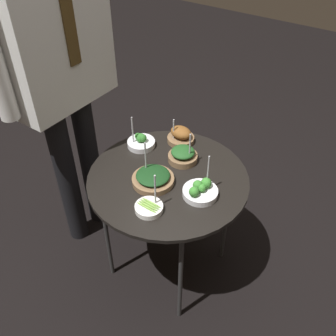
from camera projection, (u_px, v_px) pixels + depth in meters
ground_plane at (168, 263)px, 2.03m from camera, size 8.00×8.00×0.00m
serving_cart at (168, 184)px, 1.65m from camera, size 0.70×0.70×0.63m
bowl_broccoli_center at (200, 190)px, 1.52m from camera, size 0.15×0.15×0.18m
bowl_spinach_front_left at (183, 155)px, 1.69m from camera, size 0.13×0.13×0.16m
bowl_roast_back_left at (181, 136)px, 1.80m from camera, size 0.13×0.13×0.13m
bowl_asparagus_back_right at (149, 207)px, 1.46m from camera, size 0.11×0.11×0.17m
bowl_spinach_far_rim at (153, 178)px, 1.58m from camera, size 0.18×0.18×0.18m
bowl_broccoli_mid_right at (141, 142)px, 1.78m from camera, size 0.13×0.13×0.16m
waiter_figure at (54, 50)px, 1.55m from camera, size 0.63×0.24×1.71m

